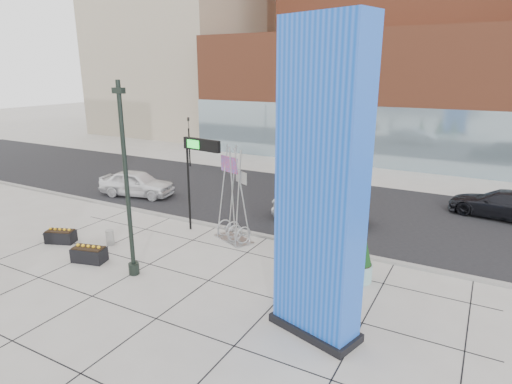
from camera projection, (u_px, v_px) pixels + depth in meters
The scene contains 19 objects.
ground at pixel (203, 265), 17.84m from camera, with size 160.00×160.00×0.00m, color #9E9991.
street_asphalt at pixel (298, 202), 26.27m from camera, with size 80.00×12.00×0.02m, color black.
curb_edge at pixel (250, 233), 21.20m from camera, with size 80.00×0.30×0.12m, color gray.
tower_podium at pixel (384, 97), 38.62m from camera, with size 34.00×10.00×11.00m, color brown.
tower_glass_front at pixel (368, 137), 35.40m from camera, with size 34.00×0.60×5.00m, color #8CA5B2.
blue_pylon at pixel (320, 194), 12.12m from camera, with size 3.02×1.98×9.27m.
lamp_post at pixel (128, 200), 16.23m from camera, with size 0.47×0.41×7.52m.
public_art_sculpture at pixel (234, 216), 20.17m from camera, with size 2.24×1.73×4.55m.
concrete_bollard at pixel (110, 237), 19.82m from camera, with size 0.37×0.37×0.72m, color gray.
overhead_street_sign at pixel (201, 152), 20.38m from camera, with size 2.23×0.54×4.74m.
round_planter_east at pixel (360, 252), 16.23m from camera, with size 0.99×0.99×2.49m.
round_planter_mid at pixel (329, 238), 17.50m from camera, with size 1.04×1.04×2.59m.
round_planter_west at pixel (297, 224), 19.33m from camera, with size 0.95×0.95×2.39m.
box_planter_north at pixel (89, 254), 18.10m from camera, with size 1.53×1.03×0.77m.
box_planter_south at pixel (61, 236), 20.10m from camera, with size 1.47×1.09×0.72m.
car_white_west at pixel (137, 183), 27.42m from camera, with size 1.94×4.82×1.64m, color white.
car_silver_mid at pixel (321, 207), 22.71m from camera, with size 1.73×4.95×1.63m, color #ADB1B5.
car_dark_east at pixel (501, 204), 23.34m from camera, with size 2.15×5.29×1.54m, color black.
traffic_signal at pixel (189, 139), 35.39m from camera, with size 0.15×0.18×4.10m.
Camera 1 is at (9.79, -13.22, 7.87)m, focal length 30.00 mm.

